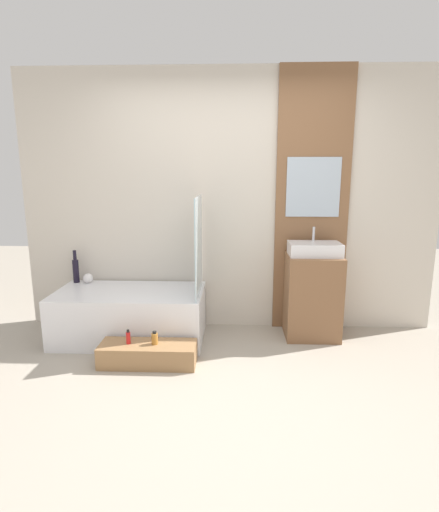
{
  "coord_description": "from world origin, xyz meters",
  "views": [
    {
      "loc": [
        0.07,
        -2.48,
        1.61
      ],
      "look_at": [
        -0.06,
        0.7,
        0.93
      ],
      "focal_mm": 28.0,
      "sensor_mm": 36.0,
      "label": 1
    }
  ],
  "objects_px": {
    "bottle_soap_secondary": "(155,338)",
    "bathtub": "(130,315)",
    "bottle_soap_primary": "(128,337)",
    "wooden_step_bench": "(148,354)",
    "vase_round_light": "(88,278)",
    "sink": "(315,249)",
    "vase_tall_dark": "(76,269)"
  },
  "relations": [
    {
      "from": "wooden_step_bench",
      "to": "vase_round_light",
      "type": "distance_m",
      "value": 1.2
    },
    {
      "from": "wooden_step_bench",
      "to": "bottle_soap_primary",
      "type": "distance_m",
      "value": 0.22
    },
    {
      "from": "wooden_step_bench",
      "to": "vase_tall_dark",
      "type": "relative_size",
      "value": 2.41
    },
    {
      "from": "wooden_step_bench",
      "to": "bathtub",
      "type": "bearing_deg",
      "value": 117.93
    },
    {
      "from": "vase_round_light",
      "to": "sink",
      "type": "bearing_deg",
      "value": -3.42
    },
    {
      "from": "bathtub",
      "to": "bottle_soap_primary",
      "type": "bearing_deg",
      "value": -77.33
    },
    {
      "from": "vase_tall_dark",
      "to": "bottle_soap_secondary",
      "type": "distance_m",
      "value": 1.33
    },
    {
      "from": "sink",
      "to": "bottle_soap_primary",
      "type": "height_order",
      "value": "sink"
    },
    {
      "from": "wooden_step_bench",
      "to": "vase_tall_dark",
      "type": "height_order",
      "value": "vase_tall_dark"
    },
    {
      "from": "wooden_step_bench",
      "to": "vase_tall_dark",
      "type": "distance_m",
      "value": 1.33
    },
    {
      "from": "wooden_step_bench",
      "to": "vase_round_light",
      "type": "xyz_separation_m",
      "value": [
        -0.78,
        0.8,
        0.44
      ]
    },
    {
      "from": "vase_tall_dark",
      "to": "vase_round_light",
      "type": "relative_size",
      "value": 3.39
    },
    {
      "from": "bottle_soap_secondary",
      "to": "bathtub",
      "type": "bearing_deg",
      "value": 122.81
    },
    {
      "from": "wooden_step_bench",
      "to": "vase_round_light",
      "type": "relative_size",
      "value": 8.18
    },
    {
      "from": "bathtub",
      "to": "vase_round_light",
      "type": "bearing_deg",
      "value": 151.79
    },
    {
      "from": "vase_round_light",
      "to": "bottle_soap_secondary",
      "type": "relative_size",
      "value": 0.87
    },
    {
      "from": "bottle_soap_primary",
      "to": "wooden_step_bench",
      "type": "bearing_deg",
      "value": 0.0
    },
    {
      "from": "sink",
      "to": "bottle_soap_secondary",
      "type": "height_order",
      "value": "sink"
    },
    {
      "from": "bathtub",
      "to": "wooden_step_bench",
      "type": "xyz_separation_m",
      "value": [
        0.28,
        -0.53,
        -0.15
      ]
    },
    {
      "from": "bottle_soap_secondary",
      "to": "sink",
      "type": "bearing_deg",
      "value": 24.89
    },
    {
      "from": "wooden_step_bench",
      "to": "sink",
      "type": "bearing_deg",
      "value": 23.99
    },
    {
      "from": "wooden_step_bench",
      "to": "bottle_soap_primary",
      "type": "xyz_separation_m",
      "value": [
        -0.16,
        0.0,
        0.15
      ]
    },
    {
      "from": "bathtub",
      "to": "sink",
      "type": "xyz_separation_m",
      "value": [
        1.78,
        0.13,
        0.64
      ]
    },
    {
      "from": "vase_round_light",
      "to": "bottle_soap_primary",
      "type": "height_order",
      "value": "vase_round_light"
    },
    {
      "from": "bottle_soap_secondary",
      "to": "vase_round_light",
      "type": "bearing_deg",
      "value": 136.4
    },
    {
      "from": "wooden_step_bench",
      "to": "bottle_soap_secondary",
      "type": "distance_m",
      "value": 0.16
    },
    {
      "from": "sink",
      "to": "bottle_soap_secondary",
      "type": "relative_size",
      "value": 4.28
    },
    {
      "from": "wooden_step_bench",
      "to": "bottle_soap_primary",
      "type": "relative_size",
      "value": 6.56
    },
    {
      "from": "sink",
      "to": "vase_round_light",
      "type": "bearing_deg",
      "value": 176.58
    },
    {
      "from": "bathtub",
      "to": "wooden_step_bench",
      "type": "relative_size",
      "value": 1.73
    },
    {
      "from": "vase_tall_dark",
      "to": "bottle_soap_primary",
      "type": "height_order",
      "value": "vase_tall_dark"
    },
    {
      "from": "bathtub",
      "to": "bottle_soap_secondary",
      "type": "height_order",
      "value": "bathtub"
    }
  ]
}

